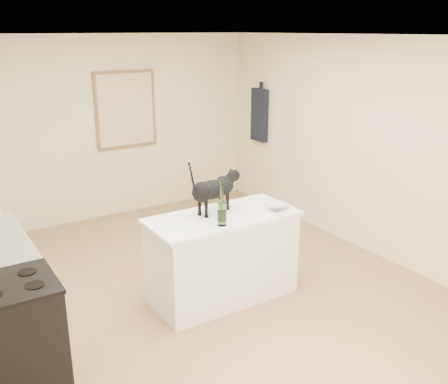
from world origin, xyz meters
TOP-DOWN VIEW (x-y plane):
  - floor at (0.00, 0.00)m, footprint 5.50×5.50m
  - ceiling at (0.00, 0.00)m, footprint 5.50×5.50m
  - wall_back at (0.00, 2.75)m, footprint 4.50×0.00m
  - wall_right at (2.25, 0.00)m, footprint 0.00×5.50m
  - island_base at (0.10, -0.20)m, footprint 1.44×0.67m
  - island_top at (0.10, -0.20)m, footprint 1.50×0.70m
  - stove at (-1.95, -0.60)m, footprint 0.60×0.60m
  - artwork_frame at (0.30, 2.72)m, footprint 0.90×0.03m
  - artwork_canvas at (0.30, 2.70)m, footprint 0.82×0.00m
  - hanging_garment at (2.19, 2.05)m, footprint 0.08×0.34m
  - black_cat at (0.06, -0.08)m, footprint 0.65×0.34m
  - wine_bottle at (-0.04, -0.42)m, footprint 0.10×0.10m
  - glass_bowl at (0.65, -0.37)m, footprint 0.28×0.28m

SIDE VIEW (x-z plane):
  - floor at x=0.00m, z-range 0.00..0.00m
  - island_base at x=0.10m, z-range 0.00..0.86m
  - stove at x=-1.95m, z-range 0.00..0.90m
  - island_top at x=0.10m, z-range 0.86..0.90m
  - glass_bowl at x=0.65m, z-range 0.90..0.96m
  - wine_bottle at x=-0.04m, z-range 0.90..1.30m
  - black_cat at x=0.06m, z-range 0.90..1.33m
  - wall_back at x=0.00m, z-range -0.95..3.55m
  - wall_right at x=2.25m, z-range -1.45..4.05m
  - hanging_garment at x=2.19m, z-range 1.00..1.80m
  - artwork_frame at x=0.30m, z-range 1.00..2.10m
  - artwork_canvas at x=0.30m, z-range 1.04..2.06m
  - ceiling at x=0.00m, z-range 2.60..2.60m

